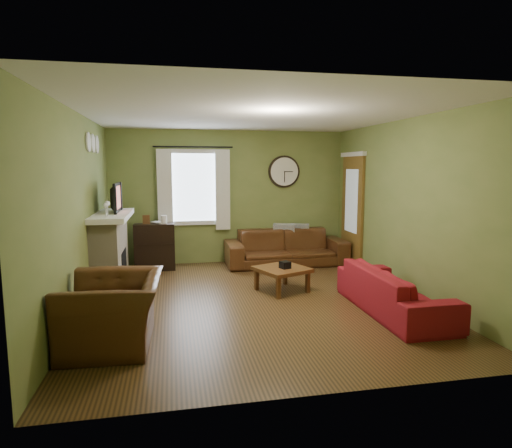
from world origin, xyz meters
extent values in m
cube|color=#4A331A|center=(0.00, 0.00, 0.00)|extent=(4.60, 5.20, 0.00)
cube|color=white|center=(0.00, 0.00, 2.60)|extent=(4.60, 5.20, 0.00)
cube|color=olive|center=(-2.30, 0.00, 1.30)|extent=(0.00, 5.20, 2.60)
cube|color=olive|center=(2.30, 0.00, 1.30)|extent=(0.00, 5.20, 2.60)
cube|color=olive|center=(0.00, 2.60, 1.30)|extent=(4.60, 0.00, 2.60)
cube|color=olive|center=(0.00, -2.60, 1.30)|extent=(4.60, 0.00, 2.60)
cube|color=#B7A48D|center=(-2.10, 1.15, 0.55)|extent=(0.40, 1.40, 1.10)
cube|color=black|center=(-1.91, 1.15, 0.30)|extent=(0.04, 0.60, 0.55)
cube|color=white|center=(-2.07, 1.15, 1.14)|extent=(0.58, 1.60, 0.08)
imported|color=black|center=(-2.05, 1.30, 1.35)|extent=(0.08, 0.60, 0.35)
cube|color=#994C3F|center=(-1.97, 1.30, 1.41)|extent=(0.02, 0.62, 0.36)
cylinder|color=white|center=(-2.28, 0.80, 2.25)|extent=(0.28, 0.28, 0.03)
cylinder|color=white|center=(-2.28, 1.15, 2.25)|extent=(0.28, 0.28, 0.03)
cylinder|color=white|center=(-2.28, 1.50, 2.25)|extent=(0.28, 0.28, 0.03)
cylinder|color=black|center=(-0.70, 2.48, 2.27)|extent=(0.03, 0.03, 1.50)
cube|color=silver|center=(-1.25, 2.48, 1.45)|extent=(0.28, 0.04, 1.55)
cube|color=silver|center=(-0.15, 2.48, 1.45)|extent=(0.28, 0.04, 1.55)
cube|color=brown|center=(2.27, 1.85, 1.05)|extent=(0.05, 0.90, 2.10)
imported|color=#593518|center=(-1.45, 2.19, 0.96)|extent=(0.30, 0.31, 0.02)
imported|color=#452612|center=(1.03, 2.13, 0.34)|extent=(2.32, 0.91, 0.68)
cube|color=#949798|center=(1.42, 2.49, 0.55)|extent=(0.40, 0.25, 0.38)
cube|color=#949798|center=(1.07, 2.41, 0.55)|extent=(0.45, 0.27, 0.43)
imported|color=maroon|center=(1.70, -0.81, 0.29)|extent=(0.77, 1.98, 0.58)
imported|color=#452612|center=(-1.76, -1.20, 0.37)|extent=(1.04, 1.18, 0.74)
cube|color=black|center=(0.53, 0.33, 0.40)|extent=(0.18, 0.18, 0.11)
camera|label=1|loc=(-1.12, -5.79, 1.90)|focal=30.00mm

